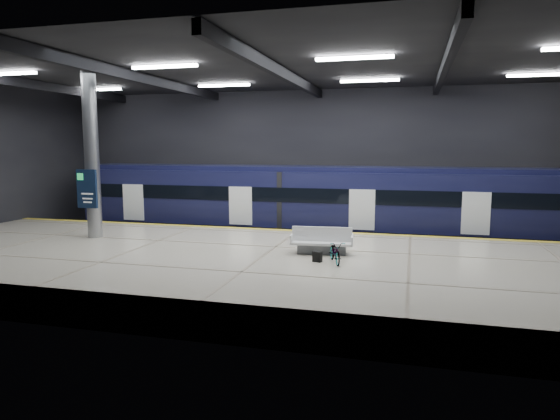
% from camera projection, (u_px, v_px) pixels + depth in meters
% --- Properties ---
extents(ground, '(30.00, 30.00, 0.00)m').
position_uv_depth(ground, '(282.00, 268.00, 20.34)').
color(ground, black).
rests_on(ground, ground).
extents(room_shell, '(30.10, 16.10, 8.05)m').
position_uv_depth(room_shell, '(283.00, 127.00, 19.61)').
color(room_shell, black).
rests_on(room_shell, ground).
extents(platform, '(30.00, 11.00, 1.10)m').
position_uv_depth(platform, '(265.00, 270.00, 17.87)').
color(platform, beige).
rests_on(platform, ground).
extents(safety_strip, '(30.00, 0.40, 0.01)m').
position_uv_depth(safety_strip, '(298.00, 231.00, 22.83)').
color(safety_strip, gold).
rests_on(safety_strip, platform).
extents(rails, '(30.00, 1.52, 0.16)m').
position_uv_depth(rails, '(310.00, 242.00, 25.60)').
color(rails, gray).
rests_on(rails, ground).
extents(train, '(29.40, 2.84, 3.79)m').
position_uv_depth(train, '(340.00, 204.00, 24.94)').
color(train, black).
rests_on(train, ground).
extents(bench, '(2.30, 1.13, 0.98)m').
position_uv_depth(bench, '(322.00, 244.00, 17.95)').
color(bench, '#595B60').
rests_on(bench, platform).
extents(bicycle, '(0.96, 1.50, 0.75)m').
position_uv_depth(bicycle, '(335.00, 252.00, 16.54)').
color(bicycle, '#99999E').
rests_on(bicycle, platform).
extents(pannier_bag, '(0.34, 0.25, 0.35)m').
position_uv_depth(pannier_bag, '(317.00, 257.00, 16.71)').
color(pannier_bag, black).
rests_on(pannier_bag, platform).
extents(info_column, '(0.90, 0.78, 6.90)m').
position_uv_depth(info_column, '(91.00, 158.00, 20.83)').
color(info_column, '#9EA0A5').
rests_on(info_column, platform).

